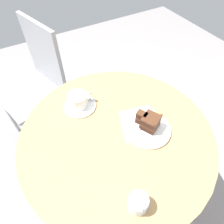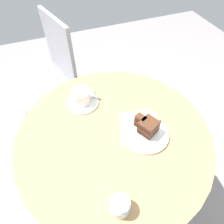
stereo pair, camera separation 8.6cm
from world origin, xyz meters
TOP-DOWN VIEW (x-y plane):
  - ground_plane at (0.00, 0.00)m, footprint 4.40×4.40m
  - cafe_table at (0.00, 0.00)m, footprint 0.82×0.82m
  - saucer at (-0.08, 0.21)m, footprint 0.15×0.15m
  - coffee_cup at (-0.08, 0.22)m, footprint 0.12×0.09m
  - teaspoon at (-0.03, 0.23)m, footprint 0.08×0.08m
  - cake_plate at (0.12, -0.05)m, footprint 0.20×0.20m
  - cake_slice at (0.13, -0.04)m, footprint 0.09×0.11m
  - fork at (0.11, -0.01)m, footprint 0.10×0.11m
  - napkin at (0.12, -0.01)m, footprint 0.22×0.22m
  - cafe_chair at (-0.17, 0.74)m, footprint 0.47×0.47m
  - sugar_pot at (-0.09, -0.28)m, footprint 0.07×0.07m

SIDE VIEW (x-z plane):
  - ground_plane at x=0.00m, z-range -0.01..0.00m
  - cafe_chair at x=-0.17m, z-range 0.08..0.95m
  - cafe_table at x=0.00m, z-range 0.24..0.93m
  - napkin at x=0.12m, z-range 0.69..0.69m
  - saucer at x=-0.08m, z-range 0.69..0.70m
  - cake_plate at x=0.12m, z-range 0.69..0.70m
  - teaspoon at x=-0.03m, z-range 0.70..0.70m
  - fork at x=0.11m, z-range 0.70..0.71m
  - sugar_pot at x=-0.09m, z-range 0.69..0.76m
  - coffee_cup at x=-0.08m, z-range 0.70..0.76m
  - cake_slice at x=0.13m, z-range 0.70..0.77m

